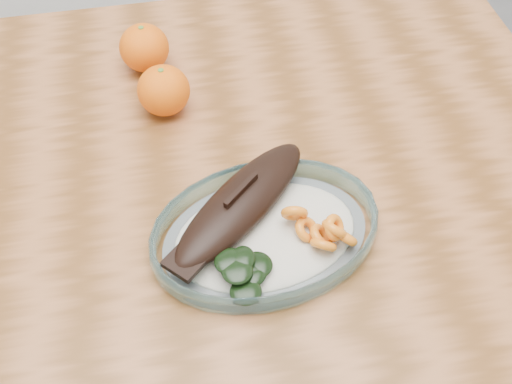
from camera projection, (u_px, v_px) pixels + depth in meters
dining_table at (167, 216)px, 0.93m from camera, size 1.20×0.80×0.75m
plated_meal at (264, 229)px, 0.77m from camera, size 0.58×0.58×0.08m
orange_left at (144, 48)px, 0.97m from camera, size 0.08×0.08×0.08m
orange_right at (164, 90)px, 0.91m from camera, size 0.08×0.08×0.08m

